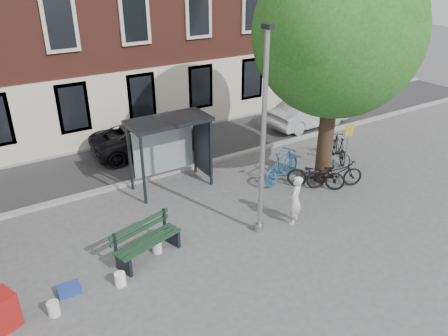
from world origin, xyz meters
TOP-DOWN VIEW (x-y plane):
  - ground at (0.00, 0.00)m, footprint 90.00×90.00m
  - road at (0.00, 7.00)m, footprint 40.00×4.00m
  - curb_near at (0.00, 5.00)m, footprint 40.00×0.25m
  - curb_far at (0.00, 9.00)m, footprint 40.00×0.25m
  - lamppost at (0.00, 0.00)m, footprint 0.28×0.35m
  - tree_right at (4.01, 1.38)m, footprint 5.76×5.60m
  - bus_shelter at (-0.61, 4.11)m, footprint 2.85×1.45m
  - painter at (1.20, -0.19)m, footprint 0.71×0.65m
  - bench at (-3.41, 0.64)m, footprint 2.09×1.16m
  - bike_a at (3.99, 0.87)m, footprint 2.22×1.48m
  - bike_b at (2.67, 2.22)m, footprint 2.14×1.17m
  - bike_c at (3.36, 1.15)m, footprint 1.97×1.95m
  - bike_d at (5.81, 2.45)m, footprint 1.29×1.82m
  - car_dark at (-0.47, 7.45)m, footprint 4.82×2.40m
  - car_silver at (7.53, 6.13)m, footprint 4.32×1.65m
  - blue_crate at (-5.68, 0.32)m, footprint 0.56×0.42m
  - bucket_a at (-3.11, 0.69)m, footprint 0.30×0.30m
  - bucket_b at (-4.48, -0.09)m, footprint 0.36×0.36m
  - bucket_c at (-6.17, -0.25)m, footprint 0.35×0.35m
  - notice_sign at (5.30, 1.60)m, footprint 0.33×0.12m

SIDE VIEW (x-z plane):
  - ground at x=0.00m, z-range 0.00..0.00m
  - road at x=0.00m, z-range 0.00..0.01m
  - curb_near at x=0.00m, z-range 0.00..0.12m
  - curb_far at x=0.00m, z-range 0.00..0.12m
  - blue_crate at x=-5.68m, z-range 0.00..0.20m
  - bucket_a at x=-3.11m, z-range 0.00..0.36m
  - bucket_b at x=-4.48m, z-range 0.00..0.36m
  - bucket_c at x=-6.17m, z-range 0.00..0.36m
  - bench at x=-3.41m, z-range -0.04..0.99m
  - bike_d at x=5.81m, z-range 0.00..1.08m
  - bike_c at x=3.36m, z-range 0.00..1.08m
  - bike_a at x=3.99m, z-range 0.00..1.10m
  - bike_b at x=2.67m, z-range 0.00..1.24m
  - car_dark at x=-0.47m, z-range 0.00..1.31m
  - car_silver at x=7.53m, z-range 0.00..1.41m
  - painter at x=1.20m, z-range 0.00..1.62m
  - notice_sign at x=5.30m, z-range 0.43..2.34m
  - bus_shelter at x=-0.61m, z-range 0.61..3.23m
  - lamppost at x=0.00m, z-range -0.27..5.84m
  - tree_right at x=4.01m, z-range 1.52..9.72m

